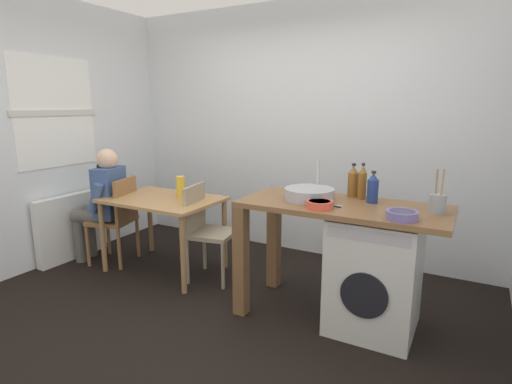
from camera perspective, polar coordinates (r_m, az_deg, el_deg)
ground_plane at (r=3.36m, az=-6.35°, el=-16.90°), size 5.46×5.46×0.00m
wall_back at (r=4.49m, az=6.29°, el=8.56°), size 4.60×0.10×2.70m
wall_window_side at (r=4.55m, az=-29.71°, el=7.13°), size 0.12×3.80×2.70m
radiator at (r=4.78m, az=-24.61°, el=-4.48°), size 0.10×0.80×0.70m
dining_table at (r=4.07m, az=-12.99°, el=-2.15°), size 1.10×0.76×0.74m
chair_person_seat at (r=4.42m, az=-18.93°, el=-3.17°), size 0.49×0.49×0.90m
chair_opposite at (r=3.84m, az=-7.17°, el=-4.88°), size 0.46×0.46×0.90m
seated_person at (r=4.47m, az=-20.81°, el=-0.98°), size 0.55×0.54×1.20m
kitchen_counter at (r=3.13m, az=8.30°, el=-4.03°), size 1.50×0.68×0.92m
washing_machine at (r=3.12m, az=16.41°, el=-10.95°), size 0.60×0.61×0.86m
sink_basin at (r=3.10m, az=7.53°, el=-0.30°), size 0.38×0.38×0.09m
tap at (r=3.25m, az=8.73°, el=1.94°), size 0.02×0.02×0.28m
bottle_tall_green at (r=3.27m, az=13.53°, el=1.44°), size 0.08×0.08×0.26m
bottle_squat_brown at (r=3.20m, az=14.79°, el=1.27°), size 0.06×0.06×0.28m
bottle_clear_small at (r=3.10m, az=16.17°, el=0.49°), size 0.08×0.08×0.24m
mixing_bowl at (r=2.87m, az=8.96°, el=-1.69°), size 0.19×0.19×0.05m
utensil_crock at (r=2.95m, az=24.25°, el=-1.43°), size 0.11×0.11×0.30m
colander at (r=2.72m, az=19.91°, el=-3.03°), size 0.20×0.20×0.06m
vase at (r=4.00m, az=-10.57°, el=0.70°), size 0.09×0.09×0.21m
scissors at (r=2.95m, az=10.64°, el=-1.87°), size 0.15×0.06×0.01m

